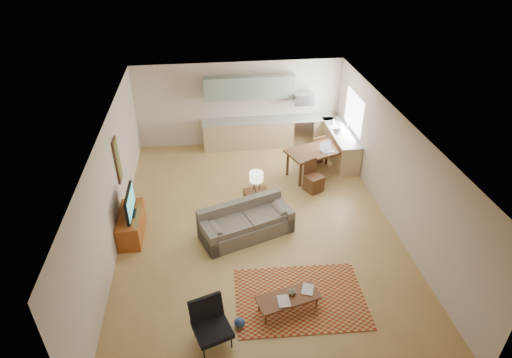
{
  "coord_description": "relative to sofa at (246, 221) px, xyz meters",
  "views": [
    {
      "loc": [
        -1.07,
        -8.2,
        6.5
      ],
      "look_at": [
        0.0,
        0.3,
        1.15
      ],
      "focal_mm": 30.0,
      "sensor_mm": 36.0,
      "label": 1
    }
  ],
  "objects": [
    {
      "name": "room",
      "position": [
        0.31,
        0.32,
        0.96
      ],
      "size": [
        9.0,
        9.0,
        9.0
      ],
      "color": "#A07E46",
      "rests_on": "ground"
    },
    {
      "name": "kitchen_counter_back",
      "position": [
        1.21,
        4.5,
        0.07
      ],
      "size": [
        4.26,
        0.64,
        0.92
      ],
      "primitive_type": null,
      "color": "tan",
      "rests_on": "ground"
    },
    {
      "name": "kitchen_counter_right",
      "position": [
        3.24,
        3.32,
        0.07
      ],
      "size": [
        0.64,
        2.26,
        0.92
      ],
      "primitive_type": null,
      "color": "tan",
      "rests_on": "ground"
    },
    {
      "name": "kitchen_range",
      "position": [
        2.31,
        4.5,
        0.06
      ],
      "size": [
        0.62,
        0.62,
        0.9
      ],
      "primitive_type": "cube",
      "color": "#A5A8AD",
      "rests_on": "ground"
    },
    {
      "name": "kitchen_microwave",
      "position": [
        2.31,
        4.52,
        1.16
      ],
      "size": [
        0.62,
        0.4,
        0.35
      ],
      "primitive_type": "cube",
      "color": "#A5A8AD",
      "rests_on": "room"
    },
    {
      "name": "upper_cabinets",
      "position": [
        0.61,
        4.65,
        1.56
      ],
      "size": [
        2.8,
        0.34,
        0.7
      ],
      "primitive_type": "cube",
      "color": "gray",
      "rests_on": "room"
    },
    {
      "name": "window_right",
      "position": [
        3.54,
        3.32,
        1.16
      ],
      "size": [
        0.02,
        1.4,
        1.05
      ],
      "primitive_type": "cube",
      "color": "white",
      "rests_on": "room"
    },
    {
      "name": "wall_art_left",
      "position": [
        -2.9,
        1.22,
        1.16
      ],
      "size": [
        0.06,
        0.42,
        1.1
      ],
      "primitive_type": null,
      "color": "olive",
      "rests_on": "room"
    },
    {
      "name": "triptych",
      "position": [
        0.21,
        4.79,
        1.36
      ],
      "size": [
        1.7,
        0.04,
        0.5
      ],
      "primitive_type": null,
      "color": "#FCECC8",
      "rests_on": "room"
    },
    {
      "name": "rug",
      "position": [
        0.84,
        -2.11,
        -0.38
      ],
      "size": [
        2.62,
        1.87,
        0.02
      ],
      "primitive_type": "cube",
      "rotation": [
        0.0,
        0.0,
        -0.04
      ],
      "color": "maroon",
      "rests_on": "floor"
    },
    {
      "name": "sofa",
      "position": [
        0.0,
        0.0,
        0.0
      ],
      "size": [
        2.43,
        1.67,
        0.78
      ],
      "primitive_type": null,
      "rotation": [
        0.0,
        0.0,
        0.35
      ],
      "color": "#61594F",
      "rests_on": "floor"
    },
    {
      "name": "coffee_table",
      "position": [
        0.55,
        -2.36,
        -0.21
      ],
      "size": [
        1.28,
        0.75,
        0.36
      ],
      "primitive_type": null,
      "rotation": [
        0.0,
        0.0,
        0.24
      ],
      "color": "#512C18",
      "rests_on": "floor"
    },
    {
      "name": "book_a",
      "position": [
        0.33,
        -2.47,
        -0.02
      ],
      "size": [
        0.22,
        0.3,
        0.03
      ],
      "primitive_type": "imported",
      "rotation": [
        0.0,
        0.0,
        -0.0
      ],
      "color": "maroon",
      "rests_on": "coffee_table"
    },
    {
      "name": "book_b",
      "position": [
        0.85,
        -2.19,
        -0.02
      ],
      "size": [
        0.42,
        0.44,
        0.02
      ],
      "primitive_type": "imported",
      "rotation": [
        0.0,
        0.0,
        -0.37
      ],
      "color": "navy",
      "rests_on": "coffee_table"
    },
    {
      "name": "vase",
      "position": [
        0.63,
        -2.29,
        0.05
      ],
      "size": [
        0.18,
        0.18,
        0.16
      ],
      "primitive_type": "imported",
      "rotation": [
        0.0,
        0.0,
        0.09
      ],
      "color": "black",
      "rests_on": "coffee_table"
    },
    {
      "name": "armchair",
      "position": [
        -0.91,
        -2.9,
        0.02
      ],
      "size": [
        0.9,
        0.9,
        0.81
      ],
      "primitive_type": null,
      "rotation": [
        0.0,
        0.0,
        0.32
      ],
      "color": "black",
      "rests_on": "floor"
    },
    {
      "name": "tv_credenza",
      "position": [
        -2.67,
        0.34,
        -0.09
      ],
      "size": [
        0.5,
        1.31,
        0.6
      ],
      "primitive_type": null,
      "color": "brown",
      "rests_on": "floor"
    },
    {
      "name": "tv",
      "position": [
        -2.62,
        0.34,
        0.52
      ],
      "size": [
        0.1,
        1.01,
        0.6
      ],
      "primitive_type": null,
      "color": "black",
      "rests_on": "tv_credenza"
    },
    {
      "name": "console_table",
      "position": [
        0.34,
        0.82,
        -0.05
      ],
      "size": [
        0.64,
        0.47,
        0.68
      ],
      "primitive_type": null,
      "rotation": [
        0.0,
        0.0,
        0.14
      ],
      "color": "#3E2514",
      "rests_on": "floor"
    },
    {
      "name": "table_lamp",
      "position": [
        0.34,
        0.82,
        0.57
      ],
      "size": [
        0.33,
        0.33,
        0.55
      ],
      "primitive_type": null,
      "rotation": [
        0.0,
        0.0,
        -0.01
      ],
      "color": "beige",
      "rests_on": "console_table"
    },
    {
      "name": "dining_table",
      "position": [
        2.23,
        2.48,
        0.01
      ],
      "size": [
        1.81,
        1.41,
        0.8
      ],
      "primitive_type": null,
      "rotation": [
        0.0,
        0.0,
        0.36
      ],
      "color": "#3E2514",
      "rests_on": "floor"
    },
    {
      "name": "dining_chair_near",
      "position": [
        2.02,
        1.67,
        0.06
      ],
      "size": [
        0.58,
        0.59,
        0.89
      ],
      "primitive_type": null,
      "rotation": [
        0.0,
        0.0,
        0.47
      ],
      "color": "#3E2514",
      "rests_on": "floor"
    },
    {
      "name": "dining_chair_far",
      "position": [
        2.43,
        3.3,
        0.06
      ],
      "size": [
        0.56,
        0.58,
        0.9
      ],
      "primitive_type": null,
      "rotation": [
        0.0,
        0.0,
        3.52
      ],
      "color": "#3E2514",
      "rests_on": "floor"
    },
    {
      "name": "laptop",
      "position": [
        2.55,
        2.38,
        0.54
      ],
      "size": [
        0.38,
        0.32,
        0.25
      ],
      "primitive_type": null,
      "rotation": [
        0.0,
        0.0,
        0.2
      ],
      "color": "#A5A8AD",
      "rests_on": "dining_table"
    },
    {
      "name": "soap_bottle",
      "position": [
        3.14,
        3.89,
        0.63
      ],
      "size": [
        0.09,
        0.09,
        0.19
      ],
      "primitive_type": "imported",
      "rotation": [
        0.0,
        0.0,
        0.01
      ],
      "color": "#FCECC8",
      "rests_on": "kitchen_counter_right"
    }
  ]
}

